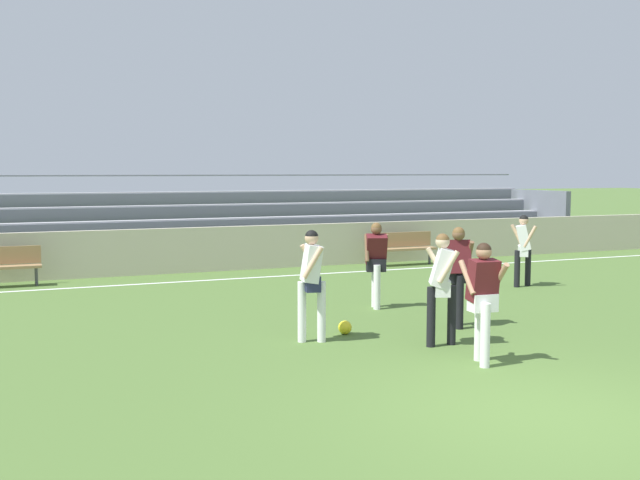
{
  "coord_description": "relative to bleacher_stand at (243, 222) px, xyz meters",
  "views": [
    {
      "loc": [
        -5.15,
        -6.22,
        2.6
      ],
      "look_at": [
        -0.12,
        5.99,
        1.36
      ],
      "focal_mm": 41.44,
      "sensor_mm": 36.0,
      "label": 1
    }
  ],
  "objects": [
    {
      "name": "sideline_wall",
      "position": [
        -1.17,
        -2.87,
        -0.47
      ],
      "size": [
        48.0,
        0.16,
        1.15
      ],
      "primitive_type": "cube",
      "color": "beige",
      "rests_on": "ground"
    },
    {
      "name": "player_dark_deep_cover",
      "position": [
        -0.07,
        -9.11,
        -0.09
      ],
      "size": [
        0.54,
        0.49,
        1.63
      ],
      "color": "white",
      "rests_on": "ground"
    },
    {
      "name": "field_line_sideline",
      "position": [
        -1.17,
        -4.4,
        -1.05
      ],
      "size": [
        44.0,
        0.12,
        0.01
      ],
      "primitive_type": "cube",
      "color": "white",
      "rests_on": "ground"
    },
    {
      "name": "player_white_pressing_high",
      "position": [
        4.17,
        -8.0,
        -0.1
      ],
      "size": [
        0.5,
        0.67,
        1.62
      ],
      "color": "black",
      "rests_on": "ground"
    },
    {
      "name": "player_dark_wide_right",
      "position": [
        -0.58,
        -13.29,
        -0.07
      ],
      "size": [
        0.47,
        0.6,
        1.65
      ],
      "color": "white",
      "rests_on": "ground"
    },
    {
      "name": "player_dark_overlapping",
      "position": [
        0.41,
        -11.16,
        -0.05
      ],
      "size": [
        0.55,
        0.45,
        1.68
      ],
      "color": "black",
      "rests_on": "ground"
    },
    {
      "name": "bench_near_wall_gap",
      "position": [
        3.55,
        -3.61,
        -0.51
      ],
      "size": [
        1.8,
        0.4,
        0.9
      ],
      "color": "#99754C",
      "rests_on": "ground"
    },
    {
      "name": "soccer_ball",
      "position": [
        -1.54,
        -10.94,
        -0.94
      ],
      "size": [
        0.22,
        0.22,
        0.22
      ],
      "primitive_type": "sphere",
      "color": "yellow",
      "rests_on": "ground"
    },
    {
      "name": "player_white_dropping_back",
      "position": [
        -0.53,
        -12.18,
        -0.05
      ],
      "size": [
        0.49,
        0.63,
        1.68
      ],
      "color": "black",
      "rests_on": "ground"
    },
    {
      "name": "ground_plane",
      "position": [
        -1.17,
        -15.27,
        -1.05
      ],
      "size": [
        160.0,
        160.0,
        0.0
      ],
      "primitive_type": "plane",
      "color": "#4C6B30"
    },
    {
      "name": "bleacher_stand",
      "position": [
        0.0,
        0.0,
        0.0
      ],
      "size": [
        22.03,
        3.53,
        2.49
      ],
      "color": "#B2B2B7",
      "rests_on": "ground"
    },
    {
      "name": "player_white_wide_left",
      "position": [
        -2.23,
        -11.22,
        -0.03
      ],
      "size": [
        0.45,
        0.52,
        1.71
      ],
      "color": "white",
      "rests_on": "ground"
    }
  ]
}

